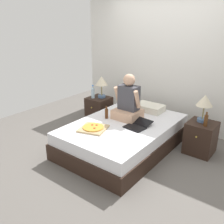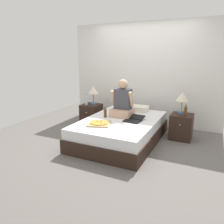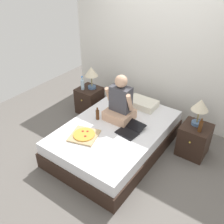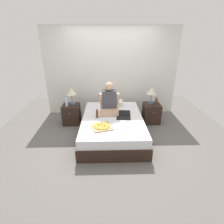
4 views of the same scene
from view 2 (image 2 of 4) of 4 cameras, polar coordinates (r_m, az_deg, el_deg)
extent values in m
plane|color=#66605B|center=(4.58, 2.36, -7.40)|extent=(5.83, 5.83, 0.00)
cube|color=silver|center=(5.60, 8.38, 9.68)|extent=(3.83, 0.12, 2.50)
cube|color=black|center=(4.53, 2.38, -5.85)|extent=(1.44, 2.13, 0.26)
cube|color=white|center=(4.45, 2.41, -3.09)|extent=(1.40, 2.07, 0.19)
cube|color=black|center=(5.51, -5.41, -0.71)|extent=(0.44, 0.44, 0.53)
sphere|color=gold|center=(5.29, -6.74, -0.21)|extent=(0.03, 0.03, 0.03)
cylinder|color=#4C6B93|center=(5.47, -4.85, 2.30)|extent=(0.16, 0.16, 0.05)
cylinder|color=olive|center=(5.44, -4.88, 3.69)|extent=(0.02, 0.02, 0.22)
cone|color=beige|center=(5.41, -4.93, 5.77)|extent=(0.26, 0.26, 0.18)
cylinder|color=silver|center=(5.40, -6.72, 2.92)|extent=(0.07, 0.07, 0.20)
cylinder|color=silver|center=(5.37, -6.76, 4.28)|extent=(0.03, 0.03, 0.06)
cylinder|color=blue|center=(5.36, -6.78, 4.66)|extent=(0.04, 0.03, 0.02)
cube|color=black|center=(4.81, 17.63, -3.65)|extent=(0.44, 0.44, 0.53)
sphere|color=gold|center=(4.55, 17.29, -3.23)|extent=(0.03, 0.03, 0.03)
cylinder|color=#4C6B93|center=(4.78, 17.62, -0.13)|extent=(0.16, 0.16, 0.05)
cylinder|color=olive|center=(4.75, 17.75, 1.45)|extent=(0.02, 0.02, 0.22)
cone|color=beige|center=(4.71, 17.93, 3.82)|extent=(0.26, 0.26, 0.18)
cylinder|color=#512D14|center=(4.61, 18.63, 0.09)|extent=(0.06, 0.06, 0.18)
cylinder|color=#512D14|center=(4.58, 18.75, 1.48)|extent=(0.03, 0.03, 0.05)
cube|color=silver|center=(5.10, 6.33, 0.95)|extent=(0.52, 0.34, 0.12)
cube|color=tan|center=(4.62, 2.68, -0.17)|extent=(0.44, 0.40, 0.16)
cube|color=#3F3F47|center=(4.58, 2.87, 3.43)|extent=(0.34, 0.20, 0.42)
sphere|color=tan|center=(4.53, 2.92, 7.28)|extent=(0.20, 0.20, 0.20)
cylinder|color=tan|center=(4.61, 0.34, 3.79)|extent=(0.07, 0.18, 0.32)
cylinder|color=tan|center=(4.46, 5.00, 3.36)|extent=(0.07, 0.18, 0.32)
cube|color=black|center=(4.28, 5.25, -2.40)|extent=(0.34, 0.25, 0.02)
cube|color=black|center=(4.45, 6.46, -1.30)|extent=(0.33, 0.23, 0.06)
cube|color=tan|center=(4.10, -3.36, -3.07)|extent=(0.50, 0.50, 0.03)
cylinder|color=gold|center=(4.09, -3.36, -2.79)|extent=(0.33, 0.33, 0.02)
cylinder|color=maroon|center=(4.15, -3.82, -2.41)|extent=(0.04, 0.04, 0.00)
cylinder|color=maroon|center=(4.04, -2.95, -2.87)|extent=(0.04, 0.04, 0.00)
cylinder|color=maroon|center=(4.16, -2.83, -2.37)|extent=(0.04, 0.04, 0.00)
cylinder|color=#4C2811|center=(4.54, -1.76, -0.34)|extent=(0.06, 0.06, 0.17)
cylinder|color=#4C2811|center=(4.51, -1.78, 1.01)|extent=(0.03, 0.03, 0.05)
camera|label=1|loc=(1.00, 66.37, 30.30)|focal=40.00mm
camera|label=3|loc=(1.67, 43.37, 53.07)|focal=40.00mm
camera|label=4|loc=(1.87, -62.84, 22.69)|focal=28.00mm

